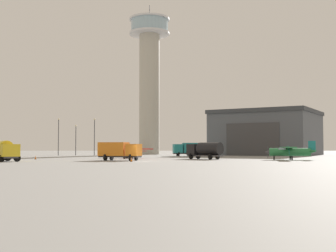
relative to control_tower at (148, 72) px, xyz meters
The scene contains 14 objects.
ground_plane 67.14m from the control_tower, 88.75° to the right, with size 400.00×400.00×0.00m, color gray.
control_tower is the anchor object (origin of this frame).
hangar 38.13m from the control_tower, 17.60° to the right, with size 33.85×33.47×11.71m.
airplane_green 65.23m from the control_tower, 65.34° to the right, with size 8.32×10.62×3.12m.
airplane_red 51.18m from the control_tower, 91.74° to the right, with size 8.65×6.93×2.70m.
truck_box_orange 63.26m from the control_tower, 92.10° to the right, with size 6.94×4.49×2.85m.
truck_fuel_tanker_yellow 69.86m from the control_tower, 106.25° to the right, with size 5.46×5.79×3.04m.
truck_fuel_tanker_black 57.44m from the control_tower, 76.99° to the right, with size 6.30×6.04×2.91m.
truck_box_teal 35.14m from the control_tower, 67.55° to the right, with size 7.47×3.96×3.08m.
light_post_east 33.52m from the control_tower, 142.45° to the right, with size 0.44×0.44×9.38m.
light_post_north 28.08m from the control_tower, 128.60° to the right, with size 0.44×0.44×9.39m.
light_post_centre 30.25m from the control_tower, 141.90° to the right, with size 0.44×0.44×7.86m.
traffic_cone_near_left 59.84m from the control_tower, 108.37° to the right, with size 0.36×0.36×0.67m.
traffic_cone_near_right 69.15m from the control_tower, 89.80° to the right, with size 0.36×0.36×0.71m.
Camera 1 is at (4.08, -65.23, 2.07)m, focal length 47.09 mm.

